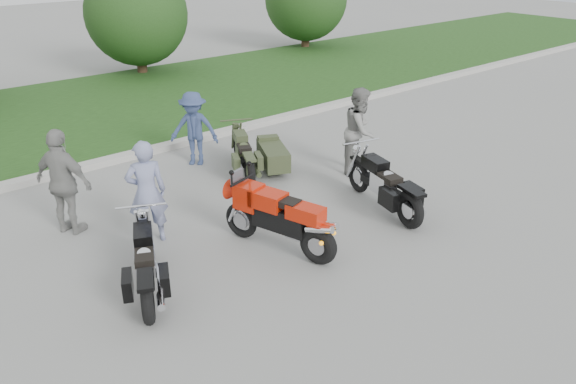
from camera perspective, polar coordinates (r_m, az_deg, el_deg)
ground at (r=9.08m, az=1.21°, el=-7.17°), size 80.00×80.00×0.00m
curb at (r=13.69m, az=-15.49°, el=3.66°), size 60.00×0.30×0.15m
grass_strip at (r=17.39m, az=-21.43°, el=7.30°), size 60.00×8.00×0.14m
tree_mid_right at (r=21.48m, az=-15.16°, el=17.05°), size 3.60×3.60×4.00m
sportbike_red at (r=9.12m, az=-0.79°, el=-2.60°), size 0.83×2.15×1.04m
cruiser_left at (r=8.41m, az=-14.20°, el=-7.40°), size 1.09×2.05×0.85m
cruiser_right at (r=10.67m, az=9.96°, el=0.43°), size 0.74×2.35×0.92m
cruiser_sidecar at (r=12.29m, az=-2.75°, el=3.70°), size 1.57×2.00×0.83m
person_stripe at (r=9.58m, az=-14.16°, el=-0.03°), size 0.77×0.63×1.81m
person_grey at (r=12.28m, az=7.34°, el=6.23°), size 1.14×1.06×1.87m
person_denim at (r=12.76m, az=-9.53°, el=6.35°), size 1.20×1.21×1.68m
person_back at (r=10.29m, az=-21.81°, el=0.91°), size 0.94×1.20×1.90m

